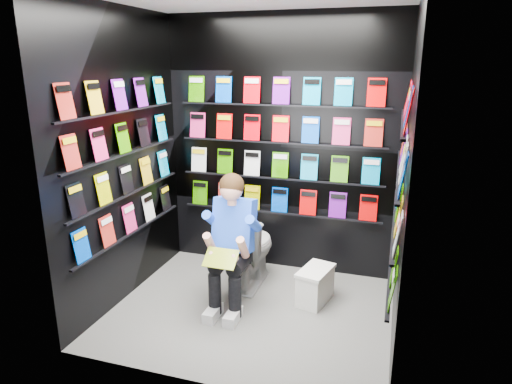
% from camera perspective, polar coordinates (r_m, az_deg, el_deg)
% --- Properties ---
extents(floor, '(2.40, 2.40, 0.00)m').
position_cam_1_polar(floor, '(4.18, -0.65, -14.63)').
color(floor, slate).
rests_on(floor, ground).
extents(wall_back, '(2.40, 0.04, 2.60)m').
position_cam_1_polar(wall_back, '(4.64, 3.16, 5.64)').
color(wall_back, black).
rests_on(wall_back, floor).
extents(wall_front, '(2.40, 0.04, 2.60)m').
position_cam_1_polar(wall_front, '(2.80, -7.11, -1.44)').
color(wall_front, black).
rests_on(wall_front, floor).
extents(wall_left, '(0.04, 2.00, 2.60)m').
position_cam_1_polar(wall_left, '(4.22, -16.43, 3.97)').
color(wall_left, black).
rests_on(wall_left, floor).
extents(wall_right, '(0.04, 2.00, 2.60)m').
position_cam_1_polar(wall_right, '(3.52, 18.19, 1.52)').
color(wall_right, black).
rests_on(wall_right, floor).
extents(comics_back, '(2.10, 0.06, 1.37)m').
position_cam_1_polar(comics_back, '(4.61, 3.07, 5.63)').
color(comics_back, '#F00708').
rests_on(comics_back, wall_back).
extents(comics_left, '(0.06, 1.70, 1.37)m').
position_cam_1_polar(comics_left, '(4.20, -16.09, 4.02)').
color(comics_left, '#F00708').
rests_on(comics_left, wall_left).
extents(comics_right, '(0.06, 1.70, 1.37)m').
position_cam_1_polar(comics_right, '(3.52, 17.71, 1.64)').
color(comics_right, '#F00708').
rests_on(comics_right, wall_right).
extents(toilet, '(0.42, 0.75, 0.73)m').
position_cam_1_polar(toilet, '(4.50, -0.90, -7.10)').
color(toilet, silver).
rests_on(toilet, floor).
extents(longbox, '(0.30, 0.43, 0.30)m').
position_cam_1_polar(longbox, '(4.30, 7.40, -11.65)').
color(longbox, white).
rests_on(longbox, floor).
extents(longbox_lid, '(0.33, 0.46, 0.03)m').
position_cam_1_polar(longbox_lid, '(4.22, 7.48, -9.70)').
color(longbox_lid, white).
rests_on(longbox_lid, longbox).
extents(reader, '(0.48, 0.70, 1.29)m').
position_cam_1_polar(reader, '(4.03, -2.63, -4.20)').
color(reader, blue).
rests_on(reader, toilet).
extents(held_comic, '(0.28, 0.16, 0.12)m').
position_cam_1_polar(held_comic, '(3.79, -4.43, -8.26)').
color(held_comic, green).
rests_on(held_comic, reader).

